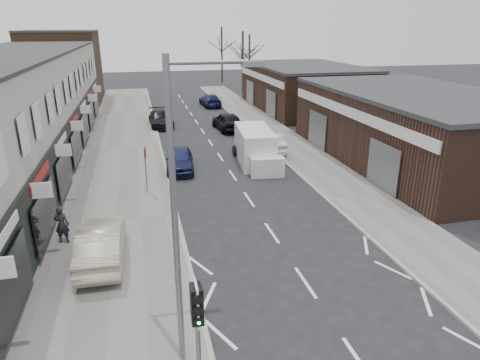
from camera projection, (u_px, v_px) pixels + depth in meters
ground at (329, 317)px, 13.50m from camera, size 160.00×160.00×0.00m
pavement_left at (122, 147)px, 32.12m from camera, size 5.50×64.00×0.12m
pavement_right at (280, 138)px, 34.86m from camera, size 3.50×64.00×0.12m
shop_terrace_left at (7, 111)px, 27.16m from camera, size 8.00×41.00×7.10m
brick_block_far at (64, 68)px, 50.33m from camera, size 8.00×10.00×8.00m
right_unit_near at (417, 129)px, 28.28m from camera, size 10.00×18.00×4.50m
right_unit_far at (305, 88)px, 46.57m from camera, size 10.00×16.00×4.50m
tree_far_a at (243, 92)px, 59.37m from camera, size 3.60×3.60×8.00m
tree_far_b at (249, 86)px, 65.40m from camera, size 3.60×3.60×7.50m
tree_far_c at (222, 82)px, 70.23m from camera, size 3.60×3.60×8.50m
traffic_light at (197, 313)px, 9.87m from camera, size 0.28×0.60×3.10m
street_lamp at (181, 206)px, 10.20m from camera, size 2.23×0.22×8.00m
warning_sign at (146, 156)px, 22.59m from camera, size 0.12×0.80×2.70m
white_van at (255, 148)px, 28.24m from camera, size 2.58×6.08×2.30m
sedan_on_pavement at (101, 243)px, 16.29m from camera, size 1.67×4.59×1.50m
pedestrian at (62, 225)px, 17.64m from camera, size 0.66×0.51×1.63m
parked_car_left_a at (180, 159)px, 27.00m from camera, size 2.06×4.31×1.42m
parked_car_left_b at (161, 119)px, 38.88m from camera, size 2.16×4.96×1.42m
parked_car_right_a at (266, 142)px, 30.91m from camera, size 1.77×4.57×1.48m
parked_car_right_b at (228, 121)px, 37.44m from camera, size 2.27×4.80×1.59m
parked_car_right_c at (210, 100)px, 48.70m from camera, size 2.13×4.78×1.36m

